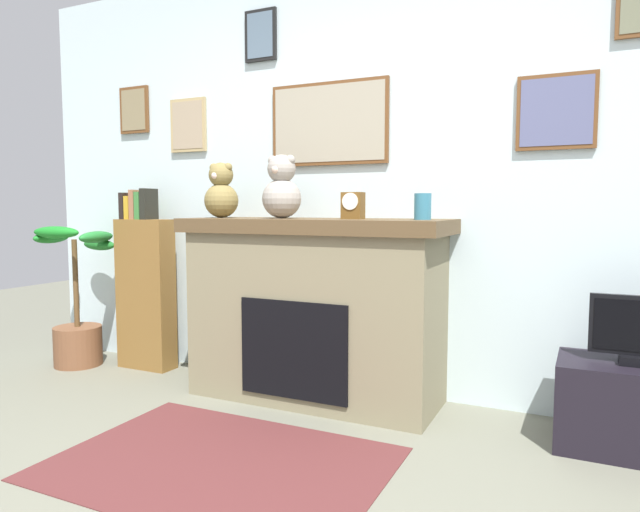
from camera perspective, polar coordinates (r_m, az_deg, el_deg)
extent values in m
cube|color=silver|center=(3.40, 6.68, 8.18)|extent=(5.20, 0.12, 2.60)
cube|color=brown|center=(3.49, 0.86, 13.18)|extent=(0.76, 0.02, 0.49)
cube|color=#A29882|center=(3.48, 0.79, 13.20)|extent=(0.72, 0.00, 0.45)
cube|color=brown|center=(3.18, 22.69, 13.25)|extent=(0.38, 0.02, 0.38)
cube|color=slate|center=(3.17, 22.68, 13.28)|extent=(0.34, 0.00, 0.34)
cube|color=tan|center=(4.04, -13.11, 12.69)|extent=(0.29, 0.02, 0.36)
cube|color=tan|center=(4.03, -13.21, 12.71)|extent=(0.25, 0.00, 0.32)
cube|color=black|center=(3.82, -5.99, 21.21)|extent=(0.22, 0.02, 0.32)
cube|color=slate|center=(3.81, -6.08, 21.25)|extent=(0.18, 0.00, 0.28)
cube|color=brown|center=(4.37, -18.18, 13.78)|extent=(0.25, 0.02, 0.32)
cube|color=#877755|center=(4.36, -18.28, 13.79)|extent=(0.21, 0.00, 0.28)
cube|color=#7E7558|center=(3.27, -0.49, -6.08)|extent=(1.41, 0.53, 0.96)
cube|color=brown|center=(3.21, -0.50, 3.07)|extent=(1.53, 0.59, 0.08)
cube|color=black|center=(3.07, -2.73, -9.44)|extent=(0.64, 0.02, 0.53)
cube|color=brown|center=(4.06, -17.12, -3.69)|extent=(0.40, 0.16, 1.02)
cube|color=black|center=(4.11, -18.78, 4.79)|extent=(0.04, 0.13, 0.18)
cube|color=gold|center=(4.08, -18.32, 4.64)|extent=(0.04, 0.13, 0.16)
cube|color=#996344|center=(4.05, -17.86, 4.94)|extent=(0.04, 0.13, 0.20)
cube|color=#387937|center=(4.02, -17.36, 4.85)|extent=(0.04, 0.13, 0.18)
cube|color=black|center=(3.99, -16.84, 5.03)|extent=(0.05, 0.13, 0.21)
cylinder|color=brown|center=(4.36, -23.17, -8.30)|extent=(0.32, 0.32, 0.27)
cylinder|color=brown|center=(4.28, -23.37, -2.53)|extent=(0.04, 0.04, 0.61)
ellipsoid|color=#22782F|center=(4.16, -21.58, 1.78)|extent=(0.18, 0.37, 0.08)
ellipsoid|color=#1E6F26|center=(4.35, -21.36, 1.07)|extent=(0.37, 0.17, 0.08)
ellipsoid|color=#1D7826|center=(4.36, -25.40, 1.70)|extent=(0.19, 0.37, 0.08)
ellipsoid|color=#197B22|center=(4.14, -25.03, 2.17)|extent=(0.37, 0.14, 0.08)
cube|color=#552727|center=(2.64, -10.07, -19.82)|extent=(1.42, 1.02, 0.01)
cylinder|color=teal|center=(2.97, 10.29, 4.92)|extent=(0.09, 0.09, 0.14)
cube|color=brown|center=(3.10, 3.34, 5.08)|extent=(0.11, 0.08, 0.15)
cylinder|color=white|center=(3.06, 3.04, 5.52)|extent=(0.09, 0.01, 0.09)
sphere|color=olive|center=(3.51, -9.90, 5.51)|extent=(0.21, 0.21, 0.21)
sphere|color=olive|center=(3.52, -9.94, 8.04)|extent=(0.15, 0.15, 0.15)
sphere|color=olive|center=(3.55, -10.65, 8.73)|extent=(0.05, 0.05, 0.05)
sphere|color=olive|center=(3.49, -9.24, 8.82)|extent=(0.05, 0.05, 0.05)
sphere|color=beige|center=(3.47, -10.51, 7.96)|extent=(0.04, 0.04, 0.04)
sphere|color=#9D958B|center=(3.29, -3.87, 5.78)|extent=(0.23, 0.23, 0.23)
sphere|color=#9D958B|center=(3.30, -3.89, 8.74)|extent=(0.16, 0.16, 0.16)
sphere|color=#9D958B|center=(3.33, -4.77, 9.55)|extent=(0.06, 0.06, 0.06)
sphere|color=#9D958B|center=(3.27, -3.01, 9.64)|extent=(0.06, 0.06, 0.06)
sphere|color=beige|center=(3.24, -4.46, 8.66)|extent=(0.05, 0.05, 0.05)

